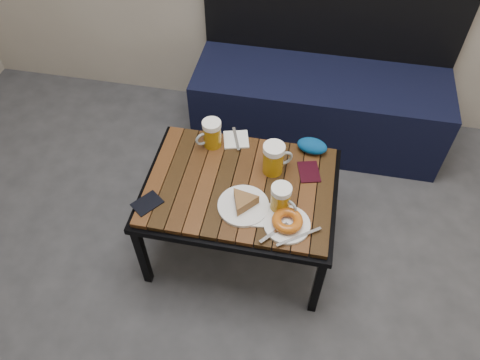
% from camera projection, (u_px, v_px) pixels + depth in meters
% --- Properties ---
extents(bench, '(1.40, 0.50, 0.95)m').
position_uv_depth(bench, '(319.00, 99.00, 2.69)').
color(bench, black).
rests_on(bench, ground).
extents(cafe_table, '(0.84, 0.62, 0.47)m').
position_uv_depth(cafe_table, '(240.00, 191.00, 2.05)').
color(cafe_table, black).
rests_on(cafe_table, ground).
extents(beer_mug_left, '(0.13, 0.11, 0.14)m').
position_uv_depth(beer_mug_left, '(212.00, 134.00, 2.12)').
color(beer_mug_left, '#A4730D').
rests_on(beer_mug_left, cafe_table).
extents(beer_mug_centre, '(0.14, 0.12, 0.15)m').
position_uv_depth(beer_mug_centre, '(274.00, 158.00, 2.01)').
color(beer_mug_centre, '#A4730D').
rests_on(beer_mug_centre, cafe_table).
extents(beer_mug_right, '(0.13, 0.11, 0.13)m').
position_uv_depth(beer_mug_right, '(281.00, 199.00, 1.88)').
color(beer_mug_right, '#A4730D').
rests_on(beer_mug_right, cafe_table).
extents(plate_pie, '(0.21, 0.21, 0.06)m').
position_uv_depth(plate_pie, '(243.00, 203.00, 1.92)').
color(plate_pie, white).
rests_on(plate_pie, cafe_table).
extents(plate_bagel, '(0.24, 0.21, 0.05)m').
position_uv_depth(plate_bagel, '(287.00, 222.00, 1.86)').
color(plate_bagel, white).
rests_on(plate_bagel, cafe_table).
extents(napkin_left, '(0.14, 0.15, 0.01)m').
position_uv_depth(napkin_left, '(236.00, 139.00, 2.19)').
color(napkin_left, white).
rests_on(napkin_left, cafe_table).
extents(napkin_right, '(0.15, 0.14, 0.01)m').
position_uv_depth(napkin_right, '(263.00, 215.00, 1.90)').
color(napkin_right, white).
rests_on(napkin_right, cafe_table).
extents(passport_navy, '(0.14, 0.14, 0.01)m').
position_uv_depth(passport_navy, '(147.00, 203.00, 1.95)').
color(passport_navy, black).
rests_on(passport_navy, cafe_table).
extents(passport_burgundy, '(0.12, 0.14, 0.01)m').
position_uv_depth(passport_burgundy, '(309.00, 172.00, 2.06)').
color(passport_burgundy, black).
rests_on(passport_burgundy, cafe_table).
extents(knit_pouch, '(0.15, 0.11, 0.06)m').
position_uv_depth(knit_pouch, '(312.00, 146.00, 2.12)').
color(knit_pouch, navy).
rests_on(knit_pouch, cafe_table).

